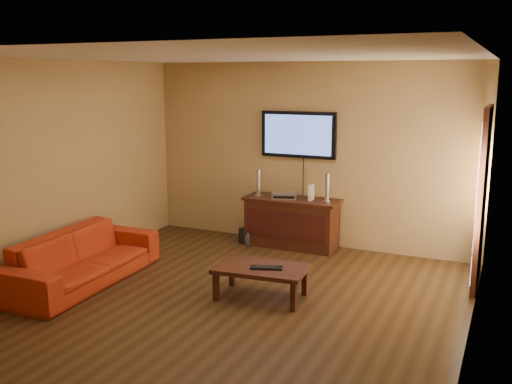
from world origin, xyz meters
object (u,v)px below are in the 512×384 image
Objects in this scene: media_console at (292,222)px; av_receiver at (284,196)px; television at (298,135)px; coffee_table at (261,271)px; game_console at (311,192)px; subwoofer at (249,235)px; sofa at (82,250)px; bottle at (248,240)px; keyboard at (266,268)px; speaker_right at (327,189)px; speaker_left at (258,184)px.

av_receiver is at bearing -160.81° from media_console.
television reaches higher than coffee_table.
media_console reaches higher than coffee_table.
av_receiver is 1.58× the size of game_console.
subwoofer is (-0.54, -0.06, -0.65)m from av_receiver.
sofa is 10.27× the size of bottle.
game_console reaches higher than av_receiver.
keyboard is (1.13, -1.95, 0.27)m from subwoofer.
speaker_right reaches higher than game_console.
subwoofer is (1.13, 2.38, -0.30)m from sofa.
television is at bearing 102.12° from keyboard.
coffee_table is 3.02× the size of av_receiver.
sofa is at bearing -131.60° from game_console.
game_console is at bearing 1.86° from media_console.
media_console is 0.70m from subwoofer.
av_receiver is at bearing -175.13° from game_console.
keyboard is at bearing -51.64° from subwoofer.
media_console reaches higher than subwoofer.
keyboard is (-0.04, -2.04, -0.53)m from speaker_right.
television reaches higher than media_console.
av_receiver is 0.92× the size of keyboard.
speaker_left reaches higher than media_console.
coffee_table reaches higher than bottle.
television is 2.63m from coffee_table.
media_console is 0.70m from bottle.
sofa is at bearing -116.87° from speaker_left.
sofa reaches higher than av_receiver.
coffee_table is 2.23m from sofa.
game_console is 0.95× the size of subwoofer.
media_console is 6.20× the size of game_console.
speaker_right is 1.42m from bottle.
av_receiver reaches higher than subwoofer.
av_receiver is at bearing -36.87° from sofa.
keyboard is at bearing -91.24° from speaker_right.
subwoofer is (-0.11, -0.08, -0.80)m from speaker_left.
speaker_left is (-0.53, -0.02, 0.55)m from media_console.
av_receiver is 0.85m from subwoofer.
television reaches higher than keyboard.
keyboard is at bearing -81.84° from sofa.
coffee_table is 2.19m from subwoofer.
speaker_right reaches higher than bottle.
sofa reaches higher than bottle.
av_receiver is at bearing 106.54° from keyboard.
av_receiver is 2.13m from keyboard.
bottle is (-1.12, -0.28, -0.82)m from speaker_right.
game_console is at bearing 18.51° from bottle.
media_console is 3.05m from sofa.
keyboard is (0.20, -2.06, -0.46)m from game_console.
bottle is at bearing -163.35° from game_console.
speaker_left is 1.76× the size of game_console.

